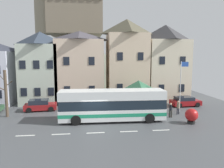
# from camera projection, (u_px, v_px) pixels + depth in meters

# --- Properties ---
(ground_plane) EXTENTS (40.00, 60.00, 0.07)m
(ground_plane) POSITION_uv_depth(u_px,v_px,m) (95.00, 126.00, 21.22)
(ground_plane) COLOR #4A4C4F
(townhouse_01) EXTENTS (5.29, 5.73, 10.23)m
(townhouse_01) POSITION_uv_depth(u_px,v_px,m) (41.00, 68.00, 31.39)
(townhouse_01) COLOR beige
(townhouse_01) RESTS_ON ground_plane
(townhouse_02) EXTENTS (6.71, 6.85, 10.44)m
(townhouse_02) POSITION_uv_depth(u_px,v_px,m) (80.00, 66.00, 32.57)
(townhouse_02) COLOR beige
(townhouse_02) RESTS_ON ground_plane
(townhouse_03) EXTENTS (5.78, 5.56, 12.18)m
(townhouse_03) POSITION_uv_depth(u_px,v_px,m) (127.00, 61.00, 32.62)
(townhouse_03) COLOR beige
(townhouse_03) RESTS_ON ground_plane
(townhouse_04) EXTENTS (6.05, 6.21, 11.50)m
(townhouse_04) POSITION_uv_depth(u_px,v_px,m) (165.00, 63.00, 33.68)
(townhouse_04) COLOR beige
(townhouse_04) RESTS_ON ground_plane
(hilltop_castle) EXTENTS (33.30, 33.30, 21.65)m
(hilltop_castle) POSITION_uv_depth(u_px,v_px,m) (76.00, 54.00, 53.96)
(hilltop_castle) COLOR #5A5F4F
(hilltop_castle) RESTS_ON ground_plane
(transit_bus) EXTENTS (10.96, 2.77, 3.26)m
(transit_bus) POSITION_uv_depth(u_px,v_px,m) (112.00, 105.00, 22.54)
(transit_bus) COLOR white
(transit_bus) RESTS_ON ground_plane
(bus_shelter) EXTENTS (3.60, 3.60, 3.75)m
(bus_shelter) POSITION_uv_depth(u_px,v_px,m) (139.00, 86.00, 27.01)
(bus_shelter) COLOR #473D33
(bus_shelter) RESTS_ON ground_plane
(parked_car_00) EXTENTS (4.02, 2.28, 1.39)m
(parked_car_00) POSITION_uv_depth(u_px,v_px,m) (40.00, 105.00, 26.96)
(parked_car_00) COLOR maroon
(parked_car_00) RESTS_ON ground_plane
(parked_car_01) EXTENTS (3.98, 2.16, 1.29)m
(parked_car_01) POSITION_uv_depth(u_px,v_px,m) (185.00, 101.00, 29.41)
(parked_car_01) COLOR maroon
(parked_car_01) RESTS_ON ground_plane
(parked_car_02) EXTENTS (4.56, 2.20, 1.39)m
(parked_car_02) POSITION_uv_depth(u_px,v_px,m) (148.00, 102.00, 29.09)
(parked_car_02) COLOR maroon
(parked_car_02) RESTS_ON ground_plane
(pedestrian_00) EXTENTS (0.36, 0.30, 1.63)m
(pedestrian_00) POSITION_uv_depth(u_px,v_px,m) (171.00, 110.00, 23.91)
(pedestrian_00) COLOR #38332D
(pedestrian_00) RESTS_ON ground_plane
(pedestrian_01) EXTENTS (0.34, 0.32, 1.62)m
(pedestrian_01) POSITION_uv_depth(u_px,v_px,m) (178.00, 107.00, 25.17)
(pedestrian_01) COLOR #2D2D38
(pedestrian_01) RESTS_ON ground_plane
(public_bench) EXTENTS (1.51, 0.48, 0.87)m
(public_bench) POSITION_uv_depth(u_px,v_px,m) (149.00, 103.00, 29.32)
(public_bench) COLOR #33473D
(public_bench) RESTS_ON ground_plane
(flagpole) EXTENTS (0.95, 0.10, 6.14)m
(flagpole) POSITION_uv_depth(u_px,v_px,m) (181.00, 82.00, 25.96)
(flagpole) COLOR silver
(flagpole) RESTS_ON ground_plane
(harbour_buoy) EXTENTS (1.29, 1.29, 1.54)m
(harbour_buoy) POSITION_uv_depth(u_px,v_px,m) (192.00, 115.00, 21.71)
(harbour_buoy) COLOR black
(harbour_buoy) RESTS_ON ground_plane
(bare_tree_00) EXTENTS (1.74, 1.88, 5.24)m
(bare_tree_00) POSITION_uv_depth(u_px,v_px,m) (6.00, 93.00, 23.94)
(bare_tree_00) COLOR brown
(bare_tree_00) RESTS_ON ground_plane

